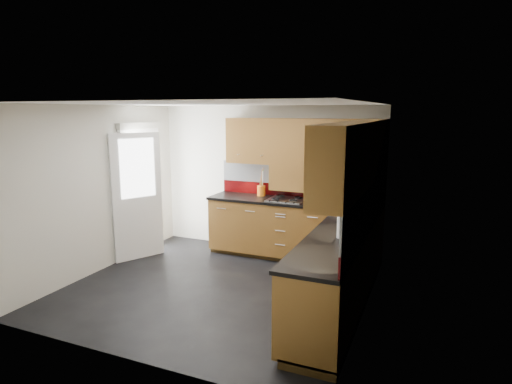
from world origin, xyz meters
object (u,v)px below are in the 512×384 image
at_px(gas_hob, 286,199).
at_px(toaster, 345,198).
at_px(utensil_pot, 261,190).
at_px(food_processor, 355,203).

bearing_deg(gas_hob, toaster, 7.86).
height_order(utensil_pot, toaster, utensil_pot).
bearing_deg(toaster, utensil_pot, 177.14).
height_order(gas_hob, utensil_pot, utensil_pot).
relative_size(gas_hob, food_processor, 1.90).
xyz_separation_m(toaster, food_processor, (0.24, -0.51, 0.04)).
bearing_deg(utensil_pot, gas_hob, -20.92).
relative_size(utensil_pot, food_processor, 1.60).
distance_m(utensil_pot, toaster, 1.39).
bearing_deg(toaster, food_processor, -65.30).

